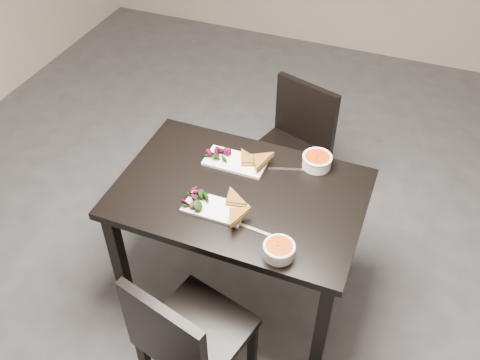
{
  "coord_description": "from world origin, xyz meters",
  "views": [
    {
      "loc": [
        0.74,
        -2.16,
        2.51
      ],
      "look_at": [
        0.07,
        -0.46,
        0.82
      ],
      "focal_mm": 39.19,
      "sensor_mm": 36.0,
      "label": 1
    }
  ],
  "objects_px": {
    "soup_bowl_near": "(279,250)",
    "plate_far": "(235,162)",
    "chair_near": "(185,337)",
    "plate_near": "(215,208)",
    "soup_bowl_far": "(317,160)",
    "table": "(240,205)",
    "chair_far": "(293,143)"
  },
  "relations": [
    {
      "from": "table",
      "to": "soup_bowl_far",
      "type": "distance_m",
      "value": 0.45
    },
    {
      "from": "plate_near",
      "to": "plate_far",
      "type": "relative_size",
      "value": 0.92
    },
    {
      "from": "plate_near",
      "to": "soup_bowl_far",
      "type": "distance_m",
      "value": 0.6
    },
    {
      "from": "table",
      "to": "plate_far",
      "type": "height_order",
      "value": "plate_far"
    },
    {
      "from": "soup_bowl_near",
      "to": "table",
      "type": "bearing_deg",
      "value": 134.02
    },
    {
      "from": "plate_near",
      "to": "soup_bowl_far",
      "type": "xyz_separation_m",
      "value": [
        0.36,
        0.47,
        0.03
      ]
    },
    {
      "from": "table",
      "to": "soup_bowl_near",
      "type": "distance_m",
      "value": 0.45
    },
    {
      "from": "soup_bowl_near",
      "to": "soup_bowl_far",
      "type": "relative_size",
      "value": 0.92
    },
    {
      "from": "plate_far",
      "to": "table",
      "type": "bearing_deg",
      "value": -62.03
    },
    {
      "from": "soup_bowl_near",
      "to": "plate_far",
      "type": "height_order",
      "value": "soup_bowl_near"
    },
    {
      "from": "soup_bowl_far",
      "to": "soup_bowl_near",
      "type": "bearing_deg",
      "value": -89.79
    },
    {
      "from": "soup_bowl_far",
      "to": "table",
      "type": "bearing_deg",
      "value": -133.8
    },
    {
      "from": "chair_far",
      "to": "plate_far",
      "type": "bearing_deg",
      "value": -86.37
    },
    {
      "from": "chair_near",
      "to": "plate_near",
      "type": "xyz_separation_m",
      "value": [
        -0.07,
        0.51,
        0.27
      ]
    },
    {
      "from": "chair_near",
      "to": "soup_bowl_far",
      "type": "xyz_separation_m",
      "value": [
        0.29,
        0.99,
        0.3
      ]
    },
    {
      "from": "plate_far",
      "to": "soup_bowl_near",
      "type": "bearing_deg",
      "value": -51.13
    },
    {
      "from": "plate_near",
      "to": "chair_far",
      "type": "bearing_deg",
      "value": 82.87
    },
    {
      "from": "soup_bowl_near",
      "to": "plate_far",
      "type": "relative_size",
      "value": 0.44
    },
    {
      "from": "table",
      "to": "plate_far",
      "type": "relative_size",
      "value": 3.81
    },
    {
      "from": "soup_bowl_far",
      "to": "chair_far",
      "type": "bearing_deg",
      "value": 117.82
    },
    {
      "from": "chair_near",
      "to": "plate_near",
      "type": "height_order",
      "value": "chair_near"
    },
    {
      "from": "soup_bowl_near",
      "to": "soup_bowl_far",
      "type": "xyz_separation_m",
      "value": [
        -0.0,
        0.62,
        0.0
      ]
    },
    {
      "from": "chair_near",
      "to": "soup_bowl_far",
      "type": "relative_size",
      "value": 5.57
    },
    {
      "from": "chair_near",
      "to": "plate_far",
      "type": "height_order",
      "value": "chair_near"
    },
    {
      "from": "chair_near",
      "to": "chair_far",
      "type": "xyz_separation_m",
      "value": [
        0.04,
        1.45,
        0.0
      ]
    },
    {
      "from": "plate_far",
      "to": "soup_bowl_far",
      "type": "bearing_deg",
      "value": 18.15
    },
    {
      "from": "chair_far",
      "to": "plate_near",
      "type": "distance_m",
      "value": 0.98
    },
    {
      "from": "soup_bowl_near",
      "to": "soup_bowl_far",
      "type": "height_order",
      "value": "soup_bowl_far"
    },
    {
      "from": "chair_near",
      "to": "plate_far",
      "type": "distance_m",
      "value": 0.91
    },
    {
      "from": "chair_far",
      "to": "plate_far",
      "type": "height_order",
      "value": "chair_far"
    },
    {
      "from": "plate_near",
      "to": "soup_bowl_near",
      "type": "distance_m",
      "value": 0.39
    },
    {
      "from": "chair_far",
      "to": "soup_bowl_far",
      "type": "xyz_separation_m",
      "value": [
        0.24,
        -0.46,
        0.3
      ]
    }
  ]
}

